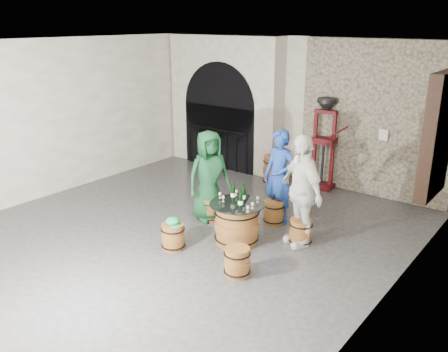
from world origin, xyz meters
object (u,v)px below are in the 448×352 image
Objects in this scene: person_green at (209,176)px; corking_press at (324,137)px; barrel_stool_right at (301,232)px; wine_bottle_left at (233,193)px; wine_bottle_center at (241,201)px; barrel_stool_left at (211,209)px; barrel_stool_far at (274,212)px; wine_bottle_right at (243,195)px; barrel_stool_near_right at (237,262)px; side_barrel at (274,171)px; barrel_table at (237,223)px; person_blue at (279,177)px; person_white at (301,191)px; barrel_stool_near_left at (173,237)px.

person_green is 0.85× the size of corking_press.
barrel_stool_right is 1.29m from wine_bottle_left.
barrel_stool_left is at bearing 151.46° from wine_bottle_center.
person_green is (-1.06, -0.56, 0.63)m from barrel_stool_far.
barrel_stool_left is 1.23m from wine_bottle_right.
barrel_stool_near_right is 4.05m from side_barrel.
barrel_table is 1.29m from person_blue.
corking_press is at bearing 101.16° from person_blue.
corking_press reaches higher than barrel_stool_left.
corking_press reaches higher than barrel_stool_far.
barrel_stool_far is 1.18m from wine_bottle_left.
barrel_stool_left is 1.40m from person_blue.
person_green is 5.17× the size of wine_bottle_left.
wine_bottle_center is 3.51m from corking_press.
side_barrel is (-0.10, 2.37, 0.13)m from barrel_stool_left.
corking_press is at bearing 93.46° from wine_bottle_right.
person_white is at bearing 82.19° from barrel_stool_near_right.
side_barrel is at bearing 95.83° from barrel_stool_near_left.
person_green is 2.99m from corking_press.
barrel_stool_right and barrel_stool_near_right have the same top height.
person_blue is 0.92× the size of person_white.
barrel_table is 0.54× the size of person_green.
barrel_table is at bearing -93.46° from barrel_stool_far.
wine_bottle_right is at bearing -20.21° from barrel_stool_left.
barrel_stool_near_left is at bearing -141.86° from person_green.
barrel_stool_near_right is 1.31m from barrel_stool_near_left.
barrel_stool_left is 1.00× the size of barrel_stool_right.
wine_bottle_left reaches higher than barrel_stool_right.
barrel_stool_left is 0.63m from person_green.
side_barrel reaches higher than barrel_stool_far.
wine_bottle_left is (-0.99, -0.55, 0.62)m from barrel_stool_right.
person_blue is 0.96m from person_white.
barrel_stool_near_left is 0.26× the size of person_green.
barrel_stool_near_left is at bearing 178.38° from barrel_stool_near_right.
barrel_stool_near_right is at bearing -56.78° from wine_bottle_center.
barrel_stool_left is 1.00× the size of barrel_stool_near_right.
side_barrel is (-1.22, 2.97, -0.49)m from wine_bottle_center.
barrel_stool_near_left is 0.63× the size of side_barrel.
person_blue is at bearing 69.30° from barrel_stool_near_left.
barrel_stool_left is 1.92m from person_white.
barrel_stool_far is 1.00× the size of barrel_stool_right.
barrel_stool_near_right is at bearing -67.27° from person_white.
wine_bottle_right is (-0.02, -1.08, -0.03)m from person_blue.
person_white reaches higher than wine_bottle_left.
barrel_stool_right is at bearing 32.73° from wine_bottle_right.
person_blue is at bearing 105.51° from barrel_stool_near_right.
person_green is at bearing 151.55° from wine_bottle_center.
wine_bottle_left is (0.55, 0.88, 0.62)m from barrel_stool_near_left.
corking_press is (0.80, 2.87, 0.94)m from barrel_stool_left.
barrel_stool_near_right is 0.22× the size of corking_press.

